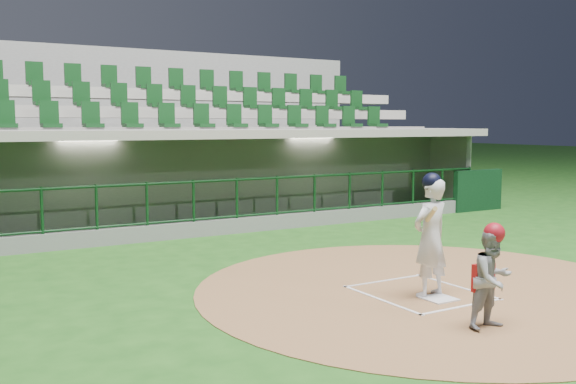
# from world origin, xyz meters

# --- Properties ---
(ground) EXTENTS (120.00, 120.00, 0.00)m
(ground) POSITION_xyz_m (0.00, 0.00, 0.00)
(ground) COLOR #1B4D16
(ground) RESTS_ON ground
(dirt_circle) EXTENTS (7.20, 7.20, 0.01)m
(dirt_circle) POSITION_xyz_m (0.30, -0.20, 0.01)
(dirt_circle) COLOR brown
(dirt_circle) RESTS_ON ground
(home_plate) EXTENTS (0.43, 0.43, 0.02)m
(home_plate) POSITION_xyz_m (0.00, -0.70, 0.02)
(home_plate) COLOR silver
(home_plate) RESTS_ON dirt_circle
(batter_box_chalk) EXTENTS (1.55, 1.80, 0.01)m
(batter_box_chalk) POSITION_xyz_m (0.00, -0.30, 0.02)
(batter_box_chalk) COLOR white
(batter_box_chalk) RESTS_ON ground
(dugout_structure) EXTENTS (16.40, 3.70, 3.00)m
(dugout_structure) POSITION_xyz_m (0.02, 7.83, 0.96)
(dugout_structure) COLOR slate
(dugout_structure) RESTS_ON ground
(seating_deck) EXTENTS (17.00, 6.72, 5.15)m
(seating_deck) POSITION_xyz_m (0.00, 10.91, 1.42)
(seating_deck) COLOR slate
(seating_deck) RESTS_ON ground
(batter) EXTENTS (0.88, 0.89, 1.82)m
(batter) POSITION_xyz_m (-0.00, -0.50, 0.92)
(batter) COLOR silver
(batter) RESTS_ON dirt_circle
(catcher) EXTENTS (0.61, 0.48, 1.32)m
(catcher) POSITION_xyz_m (-0.37, -1.99, 0.66)
(catcher) COLOR gray
(catcher) RESTS_ON dirt_circle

